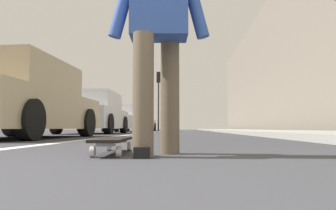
% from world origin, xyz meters
% --- Properties ---
extents(ground_plane, '(80.00, 80.00, 0.00)m').
position_xyz_m(ground_plane, '(10.00, 0.00, 0.00)').
color(ground_plane, '#38383D').
extents(lane_stripe_white, '(52.00, 0.16, 0.01)m').
position_xyz_m(lane_stripe_white, '(20.00, 1.25, 0.00)').
color(lane_stripe_white, silver).
rests_on(lane_stripe_white, ground).
extents(sidewalk_curb, '(52.00, 3.20, 0.11)m').
position_xyz_m(sidewalk_curb, '(18.00, -3.66, 0.06)').
color(sidewalk_curb, '#9E9B93').
rests_on(sidewalk_curb, ground).
extents(building_facade, '(40.00, 1.20, 9.08)m').
position_xyz_m(building_facade, '(22.00, -6.65, 4.54)').
color(building_facade, gray).
rests_on(building_facade, ground).
extents(skateboard, '(0.85, 0.25, 0.11)m').
position_xyz_m(skateboard, '(1.41, 0.17, 0.09)').
color(skateboard, white).
rests_on(skateboard, ground).
extents(skater_person, '(0.47, 0.72, 1.64)m').
position_xyz_m(skater_person, '(1.26, -0.18, 0.94)').
color(skater_person, brown).
rests_on(skater_person, ground).
extents(parked_car_near, '(4.16, 2.11, 1.48)m').
position_xyz_m(parked_car_near, '(5.00, 2.84, 0.71)').
color(parked_car_near, tan).
rests_on(parked_car_near, ground).
extents(parked_car_mid, '(4.20, 1.97, 1.50)m').
position_xyz_m(parked_car_mid, '(10.52, 3.00, 0.73)').
color(parked_car_mid, silver).
rests_on(parked_car_mid, ground).
extents(parked_car_far, '(4.19, 2.10, 1.47)m').
position_xyz_m(parked_car_far, '(17.14, 3.03, 0.71)').
color(parked_car_far, silver).
rests_on(parked_car_far, ground).
extents(parked_car_end, '(4.25, 1.94, 1.47)m').
position_xyz_m(parked_car_end, '(23.42, 3.01, 0.71)').
color(parked_car_end, tan).
rests_on(parked_car_end, ground).
extents(traffic_light, '(0.33, 0.28, 4.46)m').
position_xyz_m(traffic_light, '(22.80, 1.65, 3.07)').
color(traffic_light, '#2D2D2D').
rests_on(traffic_light, ground).
extents(pedestrian_distant, '(0.43, 0.68, 1.55)m').
position_xyz_m(pedestrian_distant, '(14.11, 1.85, 0.88)').
color(pedestrian_distant, brown).
rests_on(pedestrian_distant, ground).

